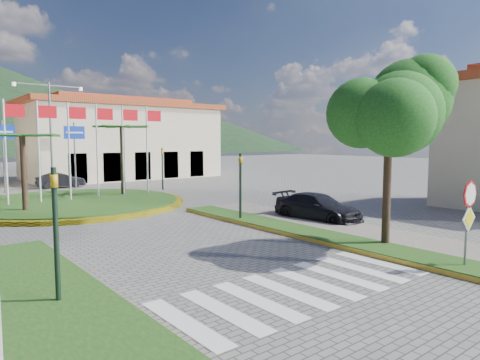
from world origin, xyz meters
TOP-DOWN VIEW (x-y plane):
  - ground at (0.00, 0.00)m, footprint 160.00×160.00m
  - verge_right at (4.80, 2.00)m, footprint 1.60×28.00m
  - crosswalk at (0.00, 4.00)m, footprint 8.00×3.00m
  - roundabout_island at (0.00, 22.00)m, footprint 12.70×12.70m
  - stop_sign at (4.90, 1.96)m, footprint 0.80×0.11m
  - deciduous_tree at (5.50, 5.00)m, footprint 3.60×3.60m
  - traffic_light_left at (-5.20, 6.50)m, footprint 0.15×0.18m
  - traffic_light_right at (4.50, 12.00)m, footprint 0.15×0.18m
  - traffic_light_far at (8.00, 26.00)m, footprint 0.18×0.15m
  - direction_sign_west at (-2.00, 30.97)m, footprint 1.60×0.14m
  - direction_sign_east at (3.00, 30.97)m, footprint 1.60×0.14m
  - street_lamp_centre at (1.00, 30.00)m, footprint 4.80×0.16m
  - building_right at (10.00, 38.00)m, footprint 19.08×9.54m
  - hill_far_east at (70.00, 135.00)m, footprint 120.00×120.00m
  - car_dark_b at (2.21, 32.30)m, footprint 3.73×1.58m
  - car_side_right at (7.50, 9.88)m, footprint 2.28×4.60m

SIDE VIEW (x-z plane):
  - ground at x=0.00m, z-range 0.00..0.00m
  - crosswalk at x=0.00m, z-range 0.00..0.01m
  - verge_right at x=4.80m, z-range 0.00..0.18m
  - roundabout_island at x=0.00m, z-range -2.82..3.18m
  - car_dark_b at x=2.21m, z-range 0.00..1.20m
  - car_side_right at x=7.50m, z-range 0.00..1.28m
  - stop_sign at x=4.90m, z-range 0.47..3.12m
  - traffic_light_left at x=-5.20m, z-range 0.34..3.54m
  - traffic_light_right at x=4.50m, z-range 0.34..3.54m
  - traffic_light_far at x=8.00m, z-range 0.34..3.54m
  - direction_sign_west at x=-2.00m, z-range 0.93..6.13m
  - direction_sign_east at x=3.00m, z-range 0.93..6.13m
  - building_right at x=10.00m, z-range -0.12..7.93m
  - street_lamp_centre at x=1.00m, z-range 0.50..8.50m
  - deciduous_tree at x=5.50m, z-range 1.78..8.58m
  - hill_far_east at x=70.00m, z-range 0.00..18.00m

